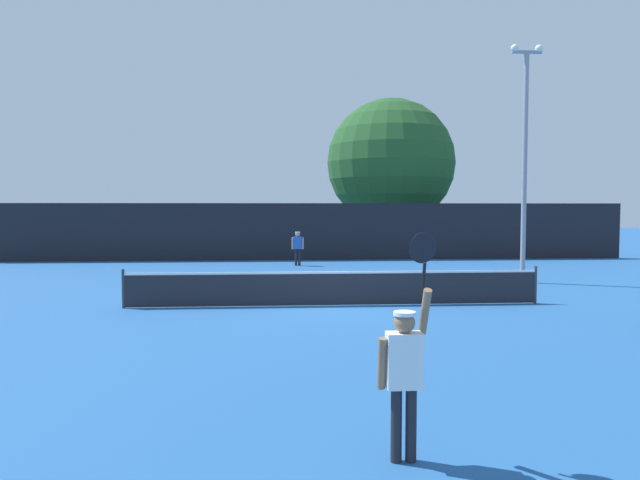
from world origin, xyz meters
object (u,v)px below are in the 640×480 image
Objects in this scene: parked_car_near at (266,240)px; parked_car_mid at (440,237)px; tennis_ball at (422,327)px; player_receiving at (298,245)px; light_pole at (525,149)px; large_tree at (391,163)px; player_serving at (405,362)px.

parked_car_near and parked_car_mid have the same top height.
parked_car_mid is (7.75, 25.78, 0.74)m from tennis_ball.
light_pole is (8.05, -6.71, 3.89)m from player_receiving.
tennis_ball is (2.39, -14.30, -0.95)m from player_receiving.
parked_car_mid is (4.02, 2.82, -4.79)m from large_tree.
light_pole is (5.66, 7.59, 4.83)m from tennis_ball.
player_serving is 16.57m from light_pole.
player_receiving is (-0.52, 20.97, -0.10)m from player_serving.
light_pole is 2.04× the size of parked_car_mid.
player_serving reaches higher than parked_car_near.
player_receiving is at bearing -77.73° from parked_car_near.
tennis_ball is at bearing 74.35° from player_serving.
large_tree reaches higher than parked_car_near.
tennis_ball is at bearing -99.23° from large_tree.
player_receiving is at bearing -131.32° from parked_car_mid.
large_tree reaches higher than tennis_ball.
tennis_ball is at bearing -126.71° from light_pole.
large_tree is 9.20m from parked_car_near.
tennis_ball is 10.63m from light_pole.
player_serving is at bearing -106.39° from parked_car_mid.
light_pole is (7.53, 14.26, 3.79)m from player_serving.
player_receiving is 0.17× the size of large_tree.
tennis_ball is 22.76m from parked_car_near.
player_serving reaches higher than tennis_ball.
light_pole reaches higher than tennis_ball.
parked_car_mid is at bearing -131.43° from player_receiving.
player_serving reaches higher than player_receiving.
large_tree is at bearing 4.62° from parked_car_near.
light_pole is at bearing 53.29° from tennis_ball.
light_pole is 0.90× the size of large_tree.
player_serving is at bearing -85.30° from parked_car_near.
tennis_ball is 0.01× the size of large_tree.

